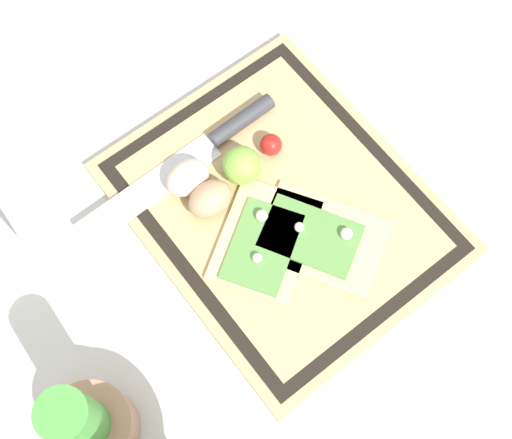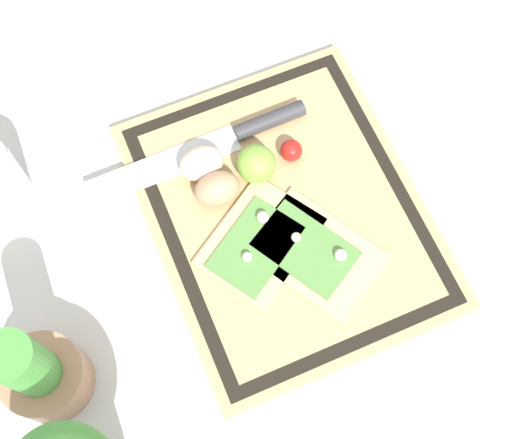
# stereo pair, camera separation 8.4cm
# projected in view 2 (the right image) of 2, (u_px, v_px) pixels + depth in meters

# --- Properties ---
(ground_plane) EXTENTS (6.00, 6.00, 0.00)m
(ground_plane) POSITION_uv_depth(u_px,v_px,m) (286.00, 217.00, 0.95)
(ground_plane) COLOR silver
(cutting_board) EXTENTS (0.42, 0.35, 0.02)m
(cutting_board) POSITION_uv_depth(u_px,v_px,m) (286.00, 215.00, 0.94)
(cutting_board) COLOR tan
(cutting_board) RESTS_ON ground_plane
(pizza_slice_near) EXTENTS (0.19, 0.17, 0.02)m
(pizza_slice_near) POSITION_uv_depth(u_px,v_px,m) (314.00, 252.00, 0.90)
(pizza_slice_near) COLOR #DBBC7F
(pizza_slice_near) RESTS_ON cutting_board
(pizza_slice_far) EXTENTS (0.17, 0.18, 0.02)m
(pizza_slice_far) POSITION_uv_depth(u_px,v_px,m) (259.00, 242.00, 0.91)
(pizza_slice_far) COLOR #DBBC7F
(pizza_slice_far) RESTS_ON cutting_board
(knife) EXTENTS (0.04, 0.31, 0.02)m
(knife) POSITION_uv_depth(u_px,v_px,m) (233.00, 136.00, 0.96)
(knife) COLOR silver
(knife) RESTS_ON cutting_board
(egg_brown) EXTENTS (0.04, 0.06, 0.04)m
(egg_brown) POSITION_uv_depth(u_px,v_px,m) (217.00, 189.00, 0.91)
(egg_brown) COLOR tan
(egg_brown) RESTS_ON cutting_board
(egg_pink) EXTENTS (0.04, 0.06, 0.04)m
(egg_pink) POSITION_uv_depth(u_px,v_px,m) (202.00, 163.00, 0.93)
(egg_pink) COLOR beige
(egg_pink) RESTS_ON cutting_board
(lime) EXTENTS (0.05, 0.05, 0.05)m
(lime) POSITION_uv_depth(u_px,v_px,m) (256.00, 164.00, 0.92)
(lime) COLOR #7FB742
(lime) RESTS_ON cutting_board
(cherry_tomato_red) EXTENTS (0.03, 0.03, 0.03)m
(cherry_tomato_red) POSITION_uv_depth(u_px,v_px,m) (291.00, 151.00, 0.94)
(cherry_tomato_red) COLOR red
(cherry_tomato_red) RESTS_ON cutting_board
(herb_pot) EXTENTS (0.10, 0.10, 0.19)m
(herb_pot) POSITION_uv_depth(u_px,v_px,m) (40.00, 374.00, 0.81)
(herb_pot) COLOR #AD7A5B
(herb_pot) RESTS_ON ground_plane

